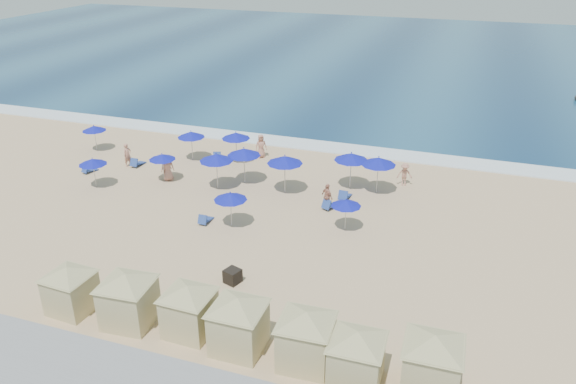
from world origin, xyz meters
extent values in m
plane|color=tan|center=(0.00, 0.00, 0.00)|extent=(160.00, 160.00, 0.00)
cube|color=navy|center=(0.00, 55.00, 0.03)|extent=(160.00, 80.00, 0.06)
cube|color=white|center=(0.00, 15.50, 0.04)|extent=(160.00, 2.50, 0.08)
cube|color=gray|center=(0.00, -13.00, 0.55)|extent=(160.00, 2.20, 1.10)
cube|color=black|center=(2.89, -4.95, 0.36)|extent=(0.92, 0.92, 0.73)
cube|color=#C6BA88|center=(-3.20, -9.44, 0.93)|extent=(1.98, 1.98, 1.86)
cube|color=tan|center=(-3.20, -9.44, 1.86)|extent=(2.08, 2.08, 0.07)
pyramid|color=tan|center=(-3.20, -9.44, 2.33)|extent=(4.07, 4.07, 0.47)
cube|color=#C6BA88|center=(-0.15, -9.35, 1.03)|extent=(2.19, 2.19, 2.05)
cube|color=tan|center=(-0.15, -9.35, 2.05)|extent=(2.30, 2.30, 0.08)
pyramid|color=tan|center=(-0.15, -9.35, 2.57)|extent=(4.49, 4.49, 0.51)
cube|color=#C6BA88|center=(2.72, -9.08, 0.97)|extent=(1.99, 1.99, 1.94)
cube|color=tan|center=(2.72, -9.08, 1.94)|extent=(2.09, 2.09, 0.08)
pyramid|color=tan|center=(2.72, -9.08, 2.42)|extent=(4.24, 4.24, 0.48)
cube|color=#C6BA88|center=(5.18, -9.36, 1.02)|extent=(2.05, 2.05, 2.04)
cube|color=tan|center=(5.18, -9.36, 2.04)|extent=(2.15, 2.15, 0.08)
pyramid|color=tan|center=(5.18, -9.36, 2.55)|extent=(4.47, 4.47, 0.51)
cube|color=#C6BA88|center=(8.10, -9.31, 1.02)|extent=(2.12, 2.12, 2.03)
cube|color=tan|center=(8.10, -9.31, 2.03)|extent=(2.23, 2.23, 0.08)
pyramid|color=tan|center=(8.10, -9.31, 2.54)|extent=(4.45, 4.45, 0.51)
cube|color=#C6BA88|center=(10.26, -9.71, 0.98)|extent=(1.99, 1.99, 1.96)
cube|color=tan|center=(10.26, -9.71, 1.96)|extent=(2.09, 2.09, 0.08)
pyramid|color=tan|center=(10.26, -9.71, 2.44)|extent=(4.29, 4.29, 0.49)
cube|color=#C6BA88|center=(13.04, -9.16, 1.03)|extent=(2.11, 2.11, 2.07)
cube|color=tan|center=(13.04, -9.16, 2.07)|extent=(2.21, 2.21, 0.08)
pyramid|color=tan|center=(13.04, -9.16, 2.58)|extent=(4.53, 4.53, 0.52)
cylinder|color=#A5A8AD|center=(-15.26, 8.80, 0.85)|extent=(0.04, 0.04, 1.71)
cone|color=#0E15A2|center=(-15.26, 8.80, 1.87)|extent=(1.89, 1.89, 0.40)
sphere|color=#0E15A2|center=(-15.26, 8.80, 2.11)|extent=(0.07, 0.07, 0.07)
cylinder|color=#A5A8AD|center=(-10.85, 2.68, 0.86)|extent=(0.05, 0.05, 1.73)
cone|color=#0E15A2|center=(-10.85, 2.68, 1.89)|extent=(1.91, 1.91, 0.41)
sphere|color=#0E15A2|center=(-10.85, 2.68, 2.14)|extent=(0.07, 0.07, 0.07)
cylinder|color=#A5A8AD|center=(-6.92, 9.44, 0.95)|extent=(0.05, 0.05, 1.90)
cone|color=#0E15A2|center=(-6.92, 9.44, 2.07)|extent=(2.10, 2.10, 0.45)
sphere|color=#0E15A2|center=(-6.92, 9.44, 2.35)|extent=(0.08, 0.08, 0.08)
cylinder|color=#A5A8AD|center=(-6.91, 5.11, 0.85)|extent=(0.04, 0.04, 1.69)
cone|color=#0E15A2|center=(-6.91, 5.11, 1.85)|extent=(1.87, 1.87, 0.40)
sphere|color=#0E15A2|center=(-6.91, 5.11, 2.09)|extent=(0.07, 0.07, 0.07)
cylinder|color=#A5A8AD|center=(-3.50, 10.13, 0.98)|extent=(0.05, 0.05, 1.96)
cone|color=#0E15A2|center=(-3.50, 10.13, 2.14)|extent=(2.17, 2.17, 0.46)
sphere|color=#0E15A2|center=(-3.50, 10.13, 2.43)|extent=(0.08, 0.08, 0.08)
cylinder|color=#A5A8AD|center=(-2.76, 5.20, 1.04)|extent=(0.05, 0.05, 2.09)
cone|color=#0E15A2|center=(-2.76, 5.20, 2.28)|extent=(2.31, 2.31, 0.49)
sphere|color=#0E15A2|center=(-2.76, 5.20, 2.58)|extent=(0.09, 0.09, 0.09)
cylinder|color=#A5A8AD|center=(0.39, 0.50, 0.90)|extent=(0.05, 0.05, 1.81)
cone|color=#0E15A2|center=(0.39, 0.50, 1.97)|extent=(2.00, 2.00, 0.43)
sphere|color=#0E15A2|center=(0.39, 0.50, 2.23)|extent=(0.08, 0.08, 0.08)
cylinder|color=#A5A8AD|center=(-1.39, 6.71, 1.06)|extent=(0.06, 0.06, 2.11)
cone|color=#0E15A2|center=(-1.39, 6.71, 2.31)|extent=(2.34, 2.34, 0.50)
sphere|color=#0E15A2|center=(-1.39, 6.71, 2.62)|extent=(0.09, 0.09, 0.09)
cylinder|color=#A5A8AD|center=(1.83, 6.09, 1.09)|extent=(0.06, 0.06, 2.18)
cone|color=#0E15A2|center=(1.83, 6.09, 2.38)|extent=(2.41, 2.41, 0.52)
sphere|color=#0E15A2|center=(1.83, 6.09, 2.70)|extent=(0.09, 0.09, 0.09)
cylinder|color=#A5A8AD|center=(5.83, 8.23, 1.06)|extent=(0.06, 0.06, 2.12)
cone|color=#0E15A2|center=(5.83, 8.23, 2.31)|extent=(2.34, 2.34, 0.50)
sphere|color=#0E15A2|center=(5.83, 8.23, 2.62)|extent=(0.09, 0.09, 0.09)
cylinder|color=#A5A8AD|center=(7.72, 8.04, 1.06)|extent=(0.06, 0.06, 2.12)
cone|color=#0E15A2|center=(7.72, 8.04, 2.31)|extent=(2.34, 2.34, 0.50)
sphere|color=#0E15A2|center=(7.72, 8.04, 2.62)|extent=(0.09, 0.09, 0.09)
cylinder|color=#A5A8AD|center=(6.94, 2.27, 0.81)|extent=(0.04, 0.04, 1.62)
cone|color=#0E15A2|center=(6.94, 2.27, 1.77)|extent=(1.79, 1.79, 0.38)
sphere|color=#0E15A2|center=(6.94, 2.27, 2.00)|extent=(0.07, 0.07, 0.07)
cube|color=#274190|center=(-12.93, 4.81, 0.15)|extent=(0.78, 1.20, 0.31)
cube|color=#274190|center=(-13.04, 4.36, 0.37)|extent=(0.58, 0.42, 0.54)
cube|color=#274190|center=(-10.30, 7.10, 0.17)|extent=(0.64, 1.28, 0.35)
cube|color=#274190|center=(-10.32, 6.57, 0.42)|extent=(0.61, 0.37, 0.61)
cube|color=#274190|center=(-5.21, 10.35, 0.17)|extent=(0.96, 1.37, 0.34)
cube|color=#274190|center=(-5.04, 9.86, 0.42)|extent=(0.67, 0.51, 0.60)
cube|color=#274190|center=(-1.31, 0.50, 0.16)|extent=(0.55, 1.16, 0.32)
cube|color=#274190|center=(-1.31, 0.02, 0.39)|extent=(0.54, 0.32, 0.56)
cube|color=#274190|center=(5.42, 4.87, 0.17)|extent=(1.07, 1.41, 0.35)
cube|color=#274190|center=(5.20, 4.39, 0.43)|extent=(0.69, 0.57, 0.62)
cube|color=#274190|center=(5.92, 6.52, 0.18)|extent=(0.68, 1.34, 0.36)
cube|color=#274190|center=(5.89, 5.97, 0.44)|extent=(0.63, 0.39, 0.63)
imported|color=tan|center=(-10.92, 6.73, 0.88)|extent=(0.61, 0.75, 1.77)
imported|color=tan|center=(-6.89, 5.72, 0.87)|extent=(0.74, 0.91, 1.75)
imported|color=tan|center=(5.18, 4.62, 0.86)|extent=(1.05, 0.94, 1.72)
imported|color=tan|center=(9.28, 9.91, 0.82)|extent=(1.18, 0.88, 1.64)
imported|color=tan|center=(-2.10, 11.68, 0.93)|extent=(1.08, 1.02, 1.85)
imported|color=tan|center=(-6.71, 5.37, 0.94)|extent=(1.09, 1.01, 1.87)
camera|label=1|loc=(13.26, -26.53, 16.05)|focal=35.00mm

